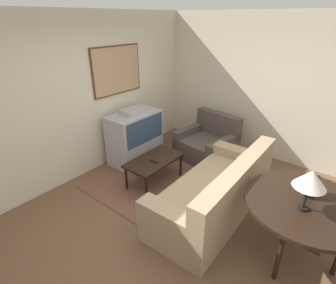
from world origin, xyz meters
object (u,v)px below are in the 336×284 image
at_px(tv, 135,137).
at_px(coffee_table, 154,162).
at_px(couch, 216,194).
at_px(console_table, 306,207).
at_px(table_lamp, 311,179).
at_px(mantel_clock, 312,186).
at_px(armchair, 207,144).

distance_m(tv, coffee_table, 0.89).
bearing_deg(couch, console_table, 83.64).
relative_size(tv, table_lamp, 2.29).
distance_m(tv, mantel_clock, 3.14).
distance_m(couch, coffee_table, 1.18).
distance_m(tv, table_lamp, 3.22).
bearing_deg(couch, armchair, -146.26).
height_order(tv, couch, tv).
xyz_separation_m(couch, console_table, (-0.10, -1.12, 0.40)).
xyz_separation_m(tv, coffee_table, (-0.36, -0.81, -0.09)).
height_order(armchair, table_lamp, table_lamp).
bearing_deg(coffee_table, armchair, -9.36).
distance_m(armchair, console_table, 2.58).
height_order(couch, armchair, couch).
xyz_separation_m(couch, table_lamp, (-0.23, -1.11, 0.83)).
distance_m(tv, console_table, 3.15).
distance_m(couch, armchair, 1.66).
bearing_deg(coffee_table, tv, 65.99).
relative_size(armchair, console_table, 0.85).
bearing_deg(armchair, couch, -46.76).
relative_size(coffee_table, mantel_clock, 4.39).
distance_m(console_table, mantel_clock, 0.25).
xyz_separation_m(console_table, mantel_clock, (0.17, 0.01, 0.17)).
distance_m(console_table, table_lamp, 0.45).
height_order(armchair, console_table, armchair).
height_order(armchair, coffee_table, armchair).
height_order(couch, console_table, couch).
bearing_deg(couch, coffee_table, -92.30).
relative_size(console_table, mantel_clock, 5.80).
height_order(tv, coffee_table, tv).
relative_size(couch, console_table, 1.67).
relative_size(couch, table_lamp, 4.69).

